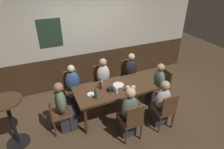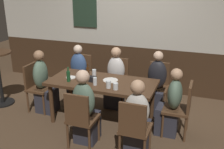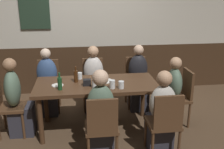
{
  "view_description": "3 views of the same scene",
  "coord_description": "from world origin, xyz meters",
  "px_view_note": "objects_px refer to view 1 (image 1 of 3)",
  "views": [
    {
      "loc": [
        -1.48,
        -3.26,
        3.11
      ],
      "look_at": [
        -0.03,
        0.08,
        1.05
      ],
      "focal_mm": 31.12,
      "sensor_mm": 36.0,
      "label": 1
    },
    {
      "loc": [
        1.56,
        -3.83,
        2.35
      ],
      "look_at": [
        0.15,
        0.08,
        0.85
      ],
      "focal_mm": 43.08,
      "sensor_mm": 36.0,
      "label": 2
    },
    {
      "loc": [
        -0.24,
        -3.64,
        2.06
      ],
      "look_at": [
        0.22,
        -0.08,
        0.89
      ],
      "focal_mm": 42.36,
      "sensor_mm": 36.0,
      "label": 3
    }
  ],
  "objects_px": {
    "chair_mid_far": "(102,80)",
    "person_mid_far": "(104,83)",
    "chair_head_west": "(56,112)",
    "side_bar_table": "(11,119)",
    "plate_white_small": "(91,94)",
    "pint_glass_pale": "(117,91)",
    "plate_white_large": "(118,85)",
    "person_mid_near": "(128,115)",
    "beer_glass_half": "(133,89)",
    "chair_right_far": "(128,74)",
    "pint_glass_stout": "(128,89)",
    "chair_right_near": "(165,109)",
    "chair_left_far": "(72,86)",
    "person_head_west": "(64,110)",
    "beer_bottle_brown": "(101,85)",
    "beer_bottle_green": "(96,94)",
    "person_right_near": "(160,106)",
    "person_left_far": "(74,90)",
    "person_head_east": "(157,87)",
    "condiment_caddy": "(110,89)",
    "beer_glass_tall": "(101,83)",
    "dining_table": "(115,91)",
    "chair_head_east": "(162,84)",
    "chair_mid_near": "(132,120)",
    "person_right_far": "(131,77)"
  },
  "relations": [
    {
      "from": "dining_table",
      "to": "person_head_east",
      "type": "xyz_separation_m",
      "value": [
        1.14,
        0.0,
        -0.2
      ]
    },
    {
      "from": "chair_right_far",
      "to": "pint_glass_stout",
      "type": "height_order",
      "value": "chair_right_far"
    },
    {
      "from": "chair_left_far",
      "to": "person_left_far",
      "type": "bearing_deg",
      "value": -90.0
    },
    {
      "from": "chair_mid_far",
      "to": "person_mid_far",
      "type": "distance_m",
      "value": 0.16
    },
    {
      "from": "person_head_east",
      "to": "person_mid_far",
      "type": "xyz_separation_m",
      "value": [
        -1.14,
        0.66,
        0.03
      ]
    },
    {
      "from": "beer_glass_tall",
      "to": "beer_bottle_green",
      "type": "bearing_deg",
      "value": -123.13
    },
    {
      "from": "plate_white_small",
      "to": "pint_glass_pale",
      "type": "bearing_deg",
      "value": -17.05
    },
    {
      "from": "chair_mid_near",
      "to": "person_mid_near",
      "type": "xyz_separation_m",
      "value": [
        0.0,
        0.16,
        -0.01
      ]
    },
    {
      "from": "dining_table",
      "to": "plate_white_large",
      "type": "height_order",
      "value": "plate_white_large"
    },
    {
      "from": "chair_mid_near",
      "to": "plate_white_small",
      "type": "xyz_separation_m",
      "value": [
        -0.56,
        0.79,
        0.25
      ]
    },
    {
      "from": "pint_glass_pale",
      "to": "beer_bottle_brown",
      "type": "bearing_deg",
      "value": 131.94
    },
    {
      "from": "chair_left_far",
      "to": "person_right_near",
      "type": "relative_size",
      "value": 0.79
    },
    {
      "from": "chair_head_east",
      "to": "side_bar_table",
      "type": "height_order",
      "value": "side_bar_table"
    },
    {
      "from": "pint_glass_stout",
      "to": "beer_glass_half",
      "type": "distance_m",
      "value": 0.12
    },
    {
      "from": "chair_right_far",
      "to": "chair_mid_far",
      "type": "xyz_separation_m",
      "value": [
        -0.78,
        0.0,
        0.0
      ]
    },
    {
      "from": "chair_mid_far",
      "to": "person_mid_far",
      "type": "height_order",
      "value": "person_mid_far"
    },
    {
      "from": "person_right_near",
      "to": "plate_white_large",
      "type": "relative_size",
      "value": 4.48
    },
    {
      "from": "chair_head_west",
      "to": "plate_white_large",
      "type": "distance_m",
      "value": 1.45
    },
    {
      "from": "person_right_near",
      "to": "plate_white_small",
      "type": "height_order",
      "value": "person_right_near"
    },
    {
      "from": "person_head_west",
      "to": "side_bar_table",
      "type": "bearing_deg",
      "value": -178.4
    },
    {
      "from": "person_head_east",
      "to": "side_bar_table",
      "type": "bearing_deg",
      "value": -179.52
    },
    {
      "from": "person_mid_near",
      "to": "condiment_caddy",
      "type": "relative_size",
      "value": 10.55
    },
    {
      "from": "chair_left_far",
      "to": "beer_bottle_brown",
      "type": "distance_m",
      "value": 0.94
    },
    {
      "from": "person_head_west",
      "to": "beer_bottle_brown",
      "type": "xyz_separation_m",
      "value": [
        0.85,
        0.09,
        0.35
      ]
    },
    {
      "from": "side_bar_table",
      "to": "chair_head_west",
      "type": "bearing_deg",
      "value": 1.92
    },
    {
      "from": "pint_glass_pale",
      "to": "beer_glass_tall",
      "type": "bearing_deg",
      "value": 115.21
    },
    {
      "from": "chair_mid_near",
      "to": "plate_white_small",
      "type": "bearing_deg",
      "value": 125.3
    },
    {
      "from": "chair_right_near",
      "to": "chair_left_far",
      "type": "bearing_deg",
      "value": 133.67
    },
    {
      "from": "person_mid_near",
      "to": "side_bar_table",
      "type": "distance_m",
      "value": 2.21
    },
    {
      "from": "person_left_far",
      "to": "pint_glass_stout",
      "type": "relative_size",
      "value": 9.47
    },
    {
      "from": "chair_mid_far",
      "to": "person_right_near",
      "type": "xyz_separation_m",
      "value": [
        0.78,
        -1.48,
        -0.03
      ]
    },
    {
      "from": "chair_left_far",
      "to": "person_head_west",
      "type": "height_order",
      "value": "person_head_west"
    },
    {
      "from": "plate_white_large",
      "to": "person_mid_near",
      "type": "bearing_deg",
      "value": -99.47
    },
    {
      "from": "person_right_near",
      "to": "pint_glass_pale",
      "type": "height_order",
      "value": "person_right_near"
    },
    {
      "from": "chair_mid_near",
      "to": "chair_left_far",
      "type": "distance_m",
      "value": 1.82
    },
    {
      "from": "person_right_near",
      "to": "person_left_far",
      "type": "xyz_separation_m",
      "value": [
        -1.57,
        1.32,
        0.0
      ]
    },
    {
      "from": "beer_glass_tall",
      "to": "side_bar_table",
      "type": "bearing_deg",
      "value": -172.4
    },
    {
      "from": "dining_table",
      "to": "chair_head_west",
      "type": "bearing_deg",
      "value": 180.0
    },
    {
      "from": "chair_mid_near",
      "to": "plate_white_large",
      "type": "bearing_deg",
      "value": 82.22
    },
    {
      "from": "chair_mid_near",
      "to": "dining_table",
      "type": "bearing_deg",
      "value": 90.0
    },
    {
      "from": "chair_mid_far",
      "to": "beer_bottle_green",
      "type": "xyz_separation_m",
      "value": [
        -0.51,
        -1.02,
        0.34
      ]
    },
    {
      "from": "beer_glass_half",
      "to": "pint_glass_pale",
      "type": "xyz_separation_m",
      "value": [
        -0.37,
        0.06,
        0.01
      ]
    },
    {
      "from": "chair_head_west",
      "to": "side_bar_table",
      "type": "distance_m",
      "value": 0.82
    },
    {
      "from": "person_right_far",
      "to": "chair_right_near",
      "type": "bearing_deg",
      "value": -90.0
    },
    {
      "from": "chair_left_far",
      "to": "person_right_near",
      "type": "xyz_separation_m",
      "value": [
        1.57,
        -1.48,
        -0.03
      ]
    },
    {
      "from": "beer_bottle_brown",
      "to": "beer_glass_half",
      "type": "bearing_deg",
      "value": -29.01
    },
    {
      "from": "person_right_near",
      "to": "person_mid_near",
      "type": "bearing_deg",
      "value": -179.87
    },
    {
      "from": "chair_right_near",
      "to": "beer_bottle_green",
      "type": "height_order",
      "value": "beer_bottle_green"
    },
    {
      "from": "person_right_near",
      "to": "beer_glass_half",
      "type": "height_order",
      "value": "person_right_near"
    },
    {
      "from": "chair_right_far",
      "to": "condiment_caddy",
      "type": "relative_size",
      "value": 8.0
    }
  ]
}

